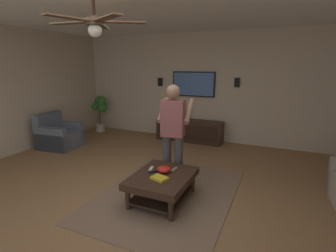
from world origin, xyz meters
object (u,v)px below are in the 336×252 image
Objects in this scene: bowl at (164,169)px; remote_grey at (174,170)px; vase_round at (180,115)px; wall_speaker_left at (237,82)px; tv at (193,84)px; remote_black at (153,172)px; coffee_table at (162,182)px; media_console at (189,130)px; book at (159,178)px; ceiling_fan at (95,24)px; potted_plant_tall at (101,107)px; person_standing at (173,129)px; wall_speaker_right at (160,82)px; remote_white at (151,169)px; armchair at (59,136)px.

bowl is 0.17m from remote_grey.
vase_round is 1.00× the size of wall_speaker_left.
tv is 7.48× the size of remote_black.
media_console is at bearing 12.33° from coffee_table.
book is 3.31m from vase_round.
remote_black is 0.68× the size of book.
ceiling_fan reaches higher than wall_speaker_left.
potted_plant_tall is at bearing 154.90° from book.
remote_black is at bearing 165.41° from person_standing.
wall_speaker_right reaches higher than potted_plant_tall.
book is at bearing -146.24° from remote_white.
media_console is 2.95m from remote_white.
tv is 1.09m from wall_speaker_left.
tv reaches higher than book.
wall_speaker_left is at bearing 100.02° from book.
remote_black is at bearing -40.58° from ceiling_fan.
person_standing is 7.45× the size of wall_speaker_left.
remote_grey is (0.20, -0.25, 0.00)m from remote_black.
vase_round reaches higher than remote_black.
tv reaches higher than bowl.
remote_black is 2.11m from ceiling_fan.
remote_grey is 0.13× the size of ceiling_fan.
media_console is at bearing 103.09° from wall_speaker_left.
tv is 5.10× the size of book.
person_standing reaches higher than bowl.
remote_grey is (0.12, -0.11, -0.03)m from bowl.
armchair reaches higher than remote_grey.
armchair is 3.55m from tv.
remote_white is at bearing -96.14° from remote_black.
remote_white is 0.68× the size of book.
person_standing reaches higher than wall_speaker_left.
book is (-3.41, -0.69, -1.03)m from tv.
armchair reaches higher than coffee_table.
book is (-0.17, -0.19, 0.01)m from remote_black.
remote_grey is 2.24m from ceiling_fan.
remote_black is 3.48m from wall_speaker_left.
remote_black is at bearing 134.72° from remote_grey.
wall_speaker_left is at bearing -90.00° from wall_speaker_right.
coffee_table is at bearing -179.30° from person_standing.
ceiling_fan is at bearing -40.09° from armchair.
book is (-3.17, -0.69, 0.14)m from media_console.
media_console reaches higher than coffee_table.
potted_plant_tall is at bearing 47.34° from person_standing.
wall_speaker_right is at bearing 14.74° from ceiling_fan.
armchair is 3.31m from remote_white.
wall_speaker_left is at bearing 0.32° from remote_grey.
bowl is at bearing 12.40° from media_console.
media_console is 1.68m from wall_speaker_left.
person_standing is at bearing 168.91° from wall_speaker_left.
coffee_table is at bearing 118.12° from book.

